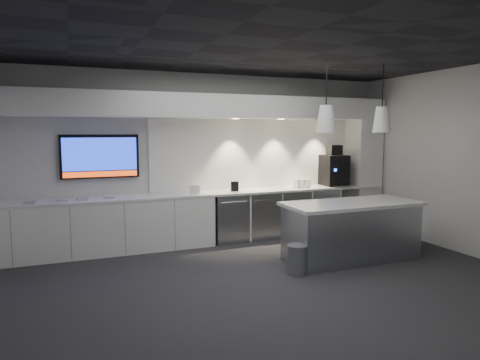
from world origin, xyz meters
name	(u,v)px	position (x,y,z in m)	size (l,w,h in m)	color
floor	(267,281)	(0.00, 0.00, 0.00)	(7.00, 7.00, 0.00)	#2A2A2D
ceiling	(269,49)	(0.00, 0.00, 3.00)	(7.00, 7.00, 0.00)	black
wall_back	(209,157)	(0.00, 2.50, 1.50)	(7.00, 7.00, 0.00)	silver
wall_front	(412,195)	(0.00, -2.50, 1.50)	(7.00, 7.00, 0.00)	silver
wall_right	(467,161)	(3.50, 0.00, 1.50)	(7.00, 7.00, 0.00)	silver
back_counter	(215,193)	(0.00, 2.17, 0.88)	(6.80, 0.65, 0.04)	white
left_base_cabinets	(113,226)	(-1.75, 2.17, 0.43)	(3.30, 0.63, 0.86)	white
fridge_unit_a	(228,217)	(0.25, 2.17, 0.42)	(0.60, 0.61, 0.85)	gray
fridge_unit_b	(260,215)	(0.88, 2.17, 0.42)	(0.60, 0.61, 0.85)	gray
fridge_unit_c	(290,212)	(1.51, 2.17, 0.42)	(0.60, 0.61, 0.85)	gray
fridge_unit_d	(318,210)	(2.14, 2.17, 0.42)	(0.60, 0.61, 0.85)	gray
backsplash	(269,153)	(1.20, 2.48, 1.55)	(4.60, 0.03, 1.30)	white
soffit	(214,107)	(0.00, 2.20, 2.40)	(6.90, 0.60, 0.40)	white
column	(363,164)	(3.20, 2.20, 1.30)	(0.55, 0.55, 2.60)	white
wall_tv	(100,156)	(-1.90, 2.45, 1.56)	(1.25, 0.07, 0.72)	black
island	(351,231)	(1.61, 0.39, 0.45)	(2.12, 0.92, 0.90)	gray
bin	(297,260)	(0.51, 0.10, 0.20)	(0.29, 0.29, 0.41)	gray
coffee_machine	(334,169)	(2.50, 2.20, 1.23)	(0.48, 0.65, 0.80)	black
sign_black	(235,187)	(0.35, 2.11, 0.99)	(0.14, 0.02, 0.18)	black
sign_white	(195,190)	(-0.38, 2.13, 0.97)	(0.18, 0.02, 0.14)	white
cup_cluster	(302,184)	(1.73, 2.10, 0.98)	(0.30, 0.19, 0.16)	white
tray_a	(31,202)	(-2.94, 2.10, 0.91)	(0.16, 0.16, 0.03)	#A8A8A8
tray_b	(63,200)	(-2.50, 2.17, 0.91)	(0.16, 0.16, 0.03)	#A8A8A8
tray_c	(82,199)	(-2.21, 2.14, 0.91)	(0.16, 0.16, 0.03)	#A8A8A8
tray_d	(109,197)	(-1.81, 2.15, 0.91)	(0.16, 0.16, 0.03)	#A8A8A8
pendant_left	(326,119)	(1.11, 0.39, 2.15)	(0.27, 0.27, 1.09)	white
pendant_right	(382,119)	(2.12, 0.39, 2.15)	(0.27, 0.27, 1.09)	white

